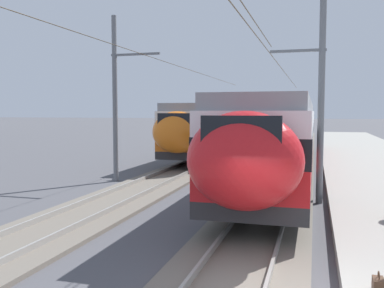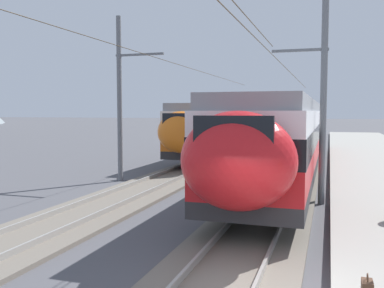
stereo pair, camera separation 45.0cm
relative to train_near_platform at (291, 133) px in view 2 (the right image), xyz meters
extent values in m
cube|color=gray|center=(-16.27, 0.72, -2.03)|extent=(120.00, 0.07, 0.16)
cube|color=#2D2D30|center=(0.59, 0.00, -1.30)|extent=(28.06, 2.88, 0.45)
cube|color=red|center=(0.59, 0.00, -0.65)|extent=(28.06, 2.88, 0.85)
cube|color=black|center=(0.59, 0.00, 0.15)|extent=(28.06, 2.92, 0.75)
cube|color=white|center=(0.59, 0.00, 0.85)|extent=(28.06, 2.88, 0.65)
cube|color=gray|center=(0.59, 0.00, 1.40)|extent=(27.76, 2.68, 0.45)
cube|color=black|center=(-8.10, 0.00, -1.74)|extent=(2.80, 2.30, 0.42)
cube|color=black|center=(9.29, 0.00, -1.74)|extent=(2.80, 2.30, 0.42)
ellipsoid|color=red|center=(-13.99, 0.00, 0.05)|extent=(1.80, 2.65, 2.25)
cube|color=black|center=(-14.49, 0.00, 0.47)|extent=(0.16, 1.73, 1.19)
cube|color=black|center=(4.80, 0.00, 1.97)|extent=(0.90, 0.70, 0.70)
cube|color=#2D2D30|center=(12.74, 5.56, -1.30)|extent=(28.14, 2.94, 0.45)
cube|color=orange|center=(12.74, 5.56, -0.65)|extent=(28.14, 2.94, 0.85)
cube|color=black|center=(12.74, 5.56, 0.15)|extent=(28.14, 2.98, 0.75)
cube|color=silver|center=(12.74, 5.56, 0.85)|extent=(28.14, 2.94, 0.65)
cube|color=gray|center=(12.74, 5.56, 1.40)|extent=(27.84, 2.74, 0.45)
cube|color=black|center=(4.01, 5.56, -1.74)|extent=(2.80, 2.35, 0.42)
cube|color=black|center=(21.46, 5.56, -1.74)|extent=(2.80, 2.35, 0.42)
ellipsoid|color=orange|center=(-1.88, 5.56, 0.05)|extent=(1.80, 2.70, 2.25)
cube|color=black|center=(-2.38, 5.56, 0.47)|extent=(0.16, 1.76, 1.19)
cube|color=black|center=(16.96, 5.56, 1.97)|extent=(0.90, 0.70, 0.70)
cylinder|color=slate|center=(-7.25, -1.71, 1.58)|extent=(0.24, 0.24, 7.62)
cube|color=slate|center=(-7.25, -0.86, 3.36)|extent=(0.10, 2.01, 0.10)
cylinder|color=#473823|center=(-7.25, 0.00, 3.11)|extent=(40.85, 0.02, 0.02)
cylinder|color=slate|center=(-4.81, 7.71, 1.72)|extent=(0.24, 0.24, 7.90)
cube|color=slate|center=(-4.81, 6.63, 3.82)|extent=(0.10, 2.45, 0.10)
cylinder|color=#473823|center=(-4.81, 5.56, 3.57)|extent=(40.85, 0.02, 0.02)
cube|color=#472D1E|center=(-15.79, -2.60, -1.79)|extent=(0.32, 0.18, 0.24)
torus|color=#472D1E|center=(-15.79, -2.60, -1.63)|extent=(0.16, 0.02, 0.16)
camera|label=1|loc=(-23.40, -1.50, 1.15)|focal=39.76mm
camera|label=2|loc=(-23.27, -1.93, 1.15)|focal=39.76mm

